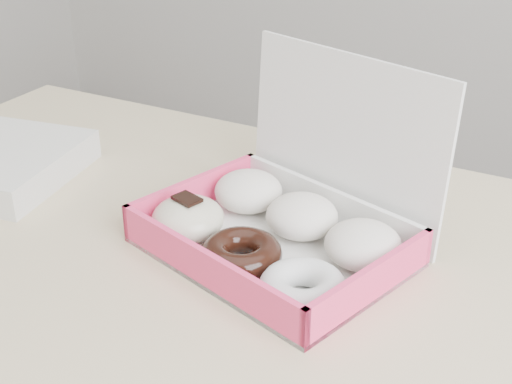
% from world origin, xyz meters
% --- Properties ---
extents(table, '(1.20, 0.80, 0.75)m').
position_xyz_m(table, '(0.00, 0.00, 0.67)').
color(table, '#CDB987').
rests_on(table, ground).
extents(donut_box, '(0.33, 0.30, 0.20)m').
position_xyz_m(donut_box, '(0.02, 0.10, 0.78)').
color(donut_box, white).
rests_on(donut_box, table).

